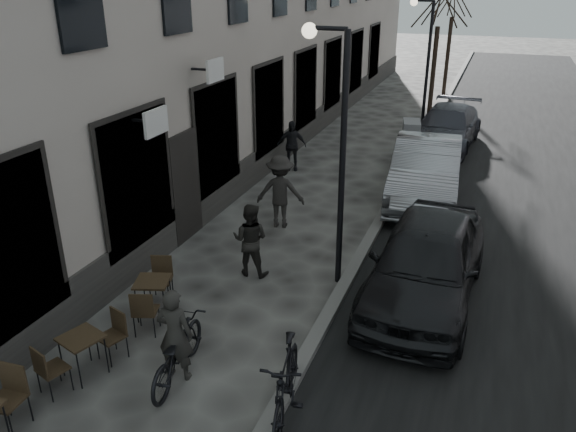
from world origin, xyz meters
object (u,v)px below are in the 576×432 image
Objects in this scene: streetlamp_near at (335,132)px; car_far at (446,127)px; moped at (286,383)px; pedestrian_mid at (280,191)px; tree_far at (454,1)px; bistro_set_b at (83,352)px; pedestrian_far at (291,146)px; tree_near at (440,7)px; utility_cabinet at (410,143)px; streetlamp_far at (424,54)px; car_near at (426,262)px; car_mid at (426,170)px; bicycle at (177,351)px; pedestrian_near at (250,240)px; bistro_set_c at (153,294)px.

streetlamp_near is 11.25m from car_far.
pedestrian_mid is at bearing 101.13° from moped.
car_far is (1.10, -10.08, -3.93)m from tree_far.
pedestrian_far is at bearing 110.37° from bistro_set_b.
tree_near is 3.86× the size of utility_cabinet.
bistro_set_b is at bearing -99.70° from streetlamp_far.
car_near is (3.87, -2.31, -0.10)m from pedestrian_mid.
car_near is (5.14, -6.59, 0.02)m from pedestrian_far.
car_near is (1.92, -0.11, -2.34)m from streetlamp_near.
car_mid is 2.62× the size of moped.
bicycle is (-1.38, -15.79, -2.68)m from streetlamp_far.
utility_cabinet is at bearing 102.50° from car_mid.
car_near reaches higher than bistro_set_b.
streetlamp_near is 1.00× the size of car_mid.
bicycle is 14.93m from car_far.
utility_cabinet is at bearing 94.39° from bistro_set_b.
pedestrian_mid is 4.45m from car_mid.
tree_near is 3.86× the size of bistro_set_b.
streetlamp_far is 16.72m from bistro_set_b.
utility_cabinet is at bearing -104.69° from car_far.
bistro_set_b is at bearing -123.12° from streetlamp_near.
streetlamp_far is 2.76× the size of pedestrian_mid.
bicycle is 0.36× the size of car_mid.
car_mid is (-0.74, 5.47, 0.02)m from car_near.
streetlamp_far is 3.45× the size of utility_cabinet.
streetlamp_far is 12.48m from car_near.
pedestrian_near is (-1.72, -21.33, -3.87)m from tree_far.
pedestrian_near is (1.13, 3.93, 0.36)m from bistro_set_b.
car_far reaches higher than moped.
streetlamp_near reaches higher than utility_cabinet.
tree_near is 3.60× the size of pedestrian_near.
tree_near is 19.92m from bistro_set_b.
bicycle is 1.15× the size of pedestrian_near.
bicycle is at bearing -109.75° from car_mid.
utility_cabinet is 0.92× the size of pedestrian_far.
bistro_set_b is 1.84m from bistro_set_c.
car_near is at bearing -85.01° from tree_far.
streetlamp_near reaches higher than pedestrian_near.
car_near is (3.57, 0.22, 0.03)m from pedestrian_near.
car_far is (0.90, 2.56, -0.01)m from utility_cabinet.
car_near is (1.64, -8.47, 0.09)m from utility_cabinet.
pedestrian_mid is at bearing 151.50° from car_near.
bicycle is 0.99× the size of pedestrian_mid.
tree_far is 3.60× the size of pedestrian_near.
bistro_set_c is at bearing 67.41° from pedestrian_mid.
car_mid reaches higher than car_far.
tree_far is 19.27m from pedestrian_mid.
utility_cabinet is at bearing -85.72° from streetlamp_far.
car_mid is at bearing -85.98° from tree_far.
car_near reaches higher than moped.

